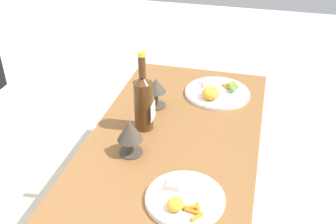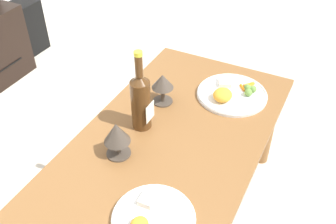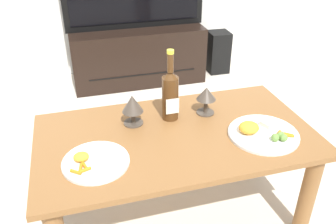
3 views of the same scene
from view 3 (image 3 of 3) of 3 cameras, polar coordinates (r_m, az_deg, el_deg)
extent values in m
plane|color=beige|center=(1.83, 1.15, -16.00)|extent=(6.40, 6.40, 0.00)
cube|color=brown|center=(1.53, 1.33, -3.87)|extent=(1.18, 0.65, 0.03)
cylinder|color=brown|center=(1.70, 21.57, -12.30)|extent=(0.07, 0.07, 0.45)
cylinder|color=brown|center=(1.84, -17.33, -7.96)|extent=(0.07, 0.07, 0.45)
cylinder|color=brown|center=(2.04, 13.36, -3.11)|extent=(0.07, 0.07, 0.45)
cube|color=black|center=(3.06, -4.97, 9.28)|extent=(1.09, 0.45, 0.46)
cube|color=black|center=(2.89, -4.00, 6.03)|extent=(0.87, 0.01, 0.01)
cube|color=black|center=(3.26, 8.06, 9.53)|extent=(0.18, 0.18, 0.37)
cylinder|color=#4C2D14|center=(1.58, 0.36, 2.22)|extent=(0.07, 0.07, 0.20)
cone|color=#4C2D14|center=(1.53, 0.37, 6.01)|extent=(0.07, 0.07, 0.03)
cylinder|color=#4C2D14|center=(1.51, 0.38, 7.91)|extent=(0.03, 0.03, 0.08)
cylinder|color=yellow|center=(1.49, 0.38, 9.68)|extent=(0.03, 0.03, 0.02)
cube|color=silver|center=(1.56, 0.74, 0.92)|extent=(0.06, 0.00, 0.07)
cylinder|color=#473D33|center=(1.59, -5.57, -1.74)|extent=(0.09, 0.09, 0.01)
cylinder|color=#473D33|center=(1.58, -5.63, -0.78)|extent=(0.02, 0.02, 0.06)
cone|color=#473D33|center=(1.54, -5.75, 1.35)|extent=(0.09, 0.09, 0.08)
cylinder|color=#473D33|center=(1.67, 6.01, -0.06)|extent=(0.08, 0.08, 0.01)
cylinder|color=#473D33|center=(1.66, 6.08, 1.03)|extent=(0.02, 0.02, 0.07)
cone|color=#473D33|center=(1.63, 6.20, 2.99)|extent=(0.09, 0.09, 0.06)
cylinder|color=white|center=(1.38, -11.52, -7.93)|extent=(0.25, 0.25, 0.01)
torus|color=white|center=(1.37, -11.55, -7.67)|extent=(0.25, 0.25, 0.01)
ellipsoid|color=orange|center=(1.38, -13.81, -7.02)|extent=(0.06, 0.05, 0.03)
cube|color=beige|center=(1.40, -9.96, -6.07)|extent=(0.06, 0.05, 0.02)
cylinder|color=orange|center=(1.35, -13.26, -8.44)|extent=(0.02, 0.05, 0.01)
cylinder|color=orange|center=(1.34, -13.87, -8.70)|extent=(0.02, 0.05, 0.01)
cylinder|color=orange|center=(1.33, -14.62, -9.32)|extent=(0.04, 0.04, 0.01)
cylinder|color=orange|center=(1.33, -13.19, -9.06)|extent=(0.05, 0.03, 0.01)
cylinder|color=white|center=(1.56, 15.08, -3.46)|extent=(0.30, 0.30, 0.01)
torus|color=white|center=(1.55, 15.12, -3.22)|extent=(0.29, 0.29, 0.01)
ellipsoid|color=orange|center=(1.53, 12.88, -2.46)|extent=(0.09, 0.08, 0.05)
cube|color=beige|center=(1.61, 15.88, -1.71)|extent=(0.08, 0.07, 0.02)
cylinder|color=orange|center=(1.56, 18.81, -3.60)|extent=(0.05, 0.03, 0.01)
cylinder|color=orange|center=(1.56, 18.66, -3.41)|extent=(0.04, 0.04, 0.01)
cylinder|color=orange|center=(1.56, 17.33, -3.35)|extent=(0.04, 0.04, 0.01)
sphere|color=olive|center=(1.53, 17.64, -3.63)|extent=(0.03, 0.03, 0.03)
sphere|color=olive|center=(1.52, 18.11, -3.94)|extent=(0.03, 0.03, 0.03)
sphere|color=olive|center=(1.54, 17.80, -3.44)|extent=(0.03, 0.03, 0.03)
sphere|color=olive|center=(1.51, 16.87, -3.96)|extent=(0.03, 0.03, 0.03)
camera|label=1|loc=(1.28, -64.90, 17.49)|focal=43.05mm
camera|label=2|loc=(0.96, -62.69, 25.13)|focal=41.85mm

